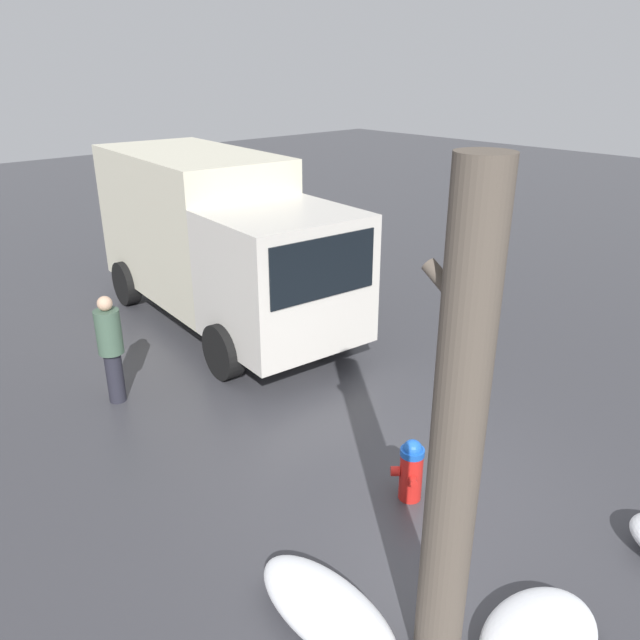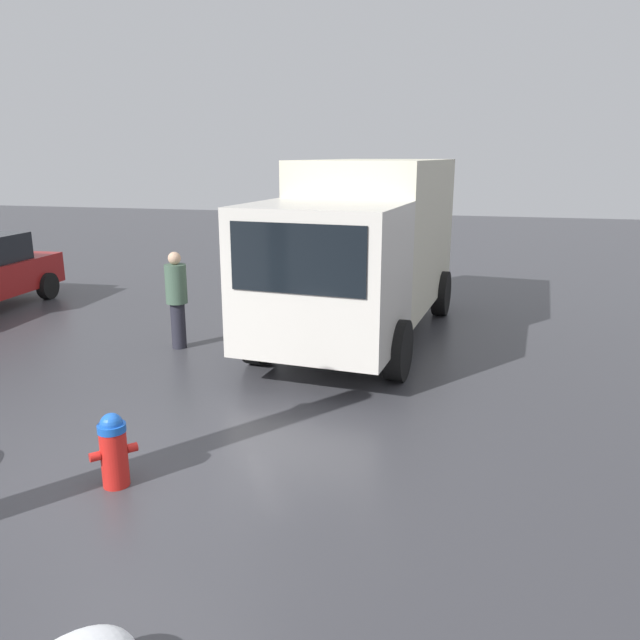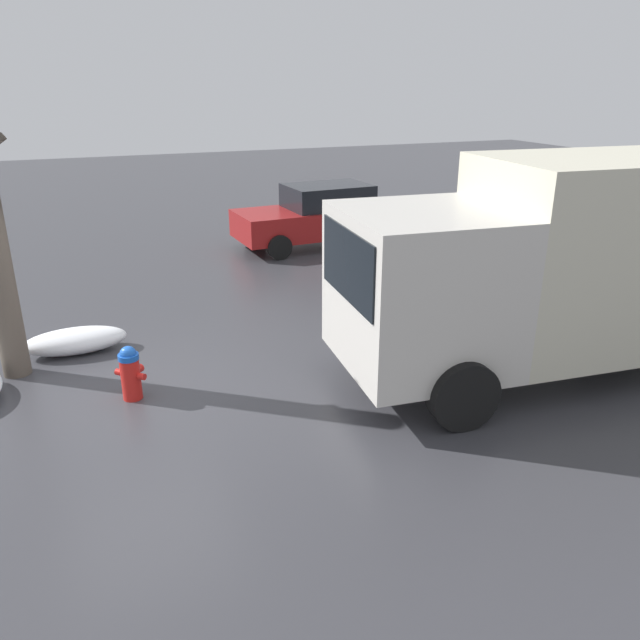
# 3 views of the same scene
# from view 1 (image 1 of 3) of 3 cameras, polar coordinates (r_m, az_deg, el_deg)

# --- Properties ---
(ground_plane) EXTENTS (60.00, 60.00, 0.00)m
(ground_plane) POSITION_cam_1_polar(r_m,az_deg,el_deg) (7.57, 8.17, -15.73)
(ground_plane) COLOR #38383D
(fire_hydrant) EXTENTS (0.40, 0.40, 0.77)m
(fire_hydrant) POSITION_cam_1_polar(r_m,az_deg,el_deg) (7.33, 8.31, -13.32)
(fire_hydrant) COLOR red
(fire_hydrant) RESTS_ON ground_plane
(tree_trunk) EXTENTS (0.59, 0.39, 4.17)m
(tree_trunk) POSITION_cam_1_polar(r_m,az_deg,el_deg) (4.69, 12.34, -11.21)
(tree_trunk) COLOR brown
(tree_trunk) RESTS_ON ground_plane
(delivery_truck) EXTENTS (6.45, 2.96, 3.11)m
(delivery_truck) POSITION_cam_1_polar(r_m,az_deg,el_deg) (11.78, -9.51, 7.55)
(delivery_truck) COLOR beige
(delivery_truck) RESTS_ON ground_plane
(pedestrian) EXTENTS (0.36, 0.36, 1.65)m
(pedestrian) POSITION_cam_1_polar(r_m,az_deg,el_deg) (9.42, -18.60, -2.21)
(pedestrian) COLOR #23232D
(pedestrian) RESTS_ON ground_plane
(snow_pile_by_hydrant) EXTENTS (1.58, 0.68, 0.39)m
(snow_pile_by_hydrant) POSITION_cam_1_polar(r_m,az_deg,el_deg) (6.05, 0.60, -24.95)
(snow_pile_by_hydrant) COLOR white
(snow_pile_by_hydrant) RESTS_ON ground_plane
(snow_pile_by_tree) EXTENTS (0.83, 1.27, 0.33)m
(snow_pile_by_tree) POSITION_cam_1_polar(r_m,az_deg,el_deg) (6.19, 19.38, -25.71)
(snow_pile_by_tree) COLOR white
(snow_pile_by_tree) RESTS_ON ground_plane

